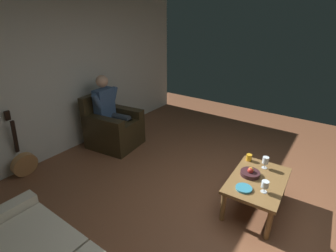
{
  "coord_description": "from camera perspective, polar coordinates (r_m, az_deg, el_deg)",
  "views": [
    {
      "loc": [
        2.49,
        0.66,
        2.25
      ],
      "look_at": [
        -0.23,
        -1.27,
        0.77
      ],
      "focal_mm": 27.16,
      "sensor_mm": 36.0,
      "label": 1
    }
  ],
  "objects": [
    {
      "name": "ground_plane",
      "position": [
        3.42,
        16.11,
        -18.4
      ],
      "size": [
        7.56,
        7.56,
        0.0
      ],
      "primitive_type": "plane",
      "color": "brown"
    },
    {
      "name": "wine_glass_far",
      "position": [
        3.5,
        21.04,
        -7.32
      ],
      "size": [
        0.08,
        0.08,
        0.16
      ],
      "color": "silver",
      "rests_on": "coffee_table"
    },
    {
      "name": "wall_back",
      "position": [
        4.68,
        -21.59,
        10.15
      ],
      "size": [
        5.68,
        0.06,
        2.54
      ],
      "primitive_type": "cube",
      "color": "silver",
      "rests_on": "ground"
    },
    {
      "name": "person_seated",
      "position": [
        4.63,
        -12.89,
        3.67
      ],
      "size": [
        0.65,
        0.63,
        1.3
      ],
      "rotation": [
        0.0,
        0.0,
        0.13
      ],
      "color": "#3A537A",
      "rests_on": "ground"
    },
    {
      "name": "fruit_bowl",
      "position": [
        3.33,
        17.97,
        -9.95
      ],
      "size": [
        0.24,
        0.24,
        0.11
      ],
      "color": "#361D20",
      "rests_on": "coffee_table"
    },
    {
      "name": "candle_jar",
      "position": [
        3.63,
        17.72,
        -6.74
      ],
      "size": [
        0.07,
        0.07,
        0.09
      ],
      "primitive_type": "cylinder",
      "color": "gold",
      "rests_on": "coffee_table"
    },
    {
      "name": "coffee_table",
      "position": [
        3.34,
        19.41,
        -12.04
      ],
      "size": [
        0.97,
        0.65,
        0.42
      ],
      "rotation": [
        0.0,
        0.0,
        0.04
      ],
      "color": "brown",
      "rests_on": "ground"
    },
    {
      "name": "decorative_dish",
      "position": [
        3.09,
        16.65,
        -13.24
      ],
      "size": [
        0.18,
        0.18,
        0.02
      ],
      "primitive_type": "cylinder",
      "color": "teal",
      "rests_on": "coffee_table"
    },
    {
      "name": "guitar",
      "position": [
        4.39,
        -29.64,
        -7.06
      ],
      "size": [
        0.37,
        0.24,
        1.02
      ],
      "color": "#B67D48",
      "rests_on": "ground"
    },
    {
      "name": "armchair",
      "position": [
        4.75,
        -12.28,
        -0.45
      ],
      "size": [
        0.86,
        0.91,
        0.96
      ],
      "rotation": [
        0.0,
        0.0,
        0.13
      ],
      "color": "#2F2514",
      "rests_on": "ground"
    },
    {
      "name": "wine_glass_near",
      "position": [
        3.07,
        20.94,
        -12.24
      ],
      "size": [
        0.08,
        0.08,
        0.14
      ],
      "color": "silver",
      "rests_on": "coffee_table"
    }
  ]
}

